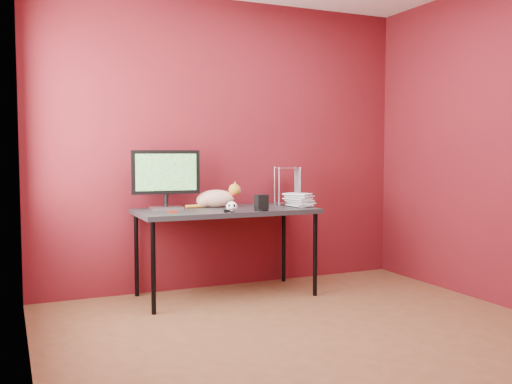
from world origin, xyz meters
name	(u,v)px	position (x,y,z in m)	size (l,w,h in m)	color
room	(325,118)	(0.00, 0.00, 1.45)	(3.52, 3.52, 2.61)	brown
desk	(226,215)	(-0.15, 1.37, 0.70)	(1.50, 0.70, 0.75)	black
monitor	(166,176)	(-0.62, 1.54, 1.03)	(0.57, 0.20, 0.50)	silver
cat	(216,198)	(-0.18, 1.53, 0.83)	(0.48, 0.27, 0.23)	#C45D29
skull_mug	(232,207)	(-0.21, 1.08, 0.79)	(0.09, 0.10, 0.09)	white
speaker	(261,203)	(0.06, 1.09, 0.81)	(0.12, 0.12, 0.13)	black
book_stack	(293,132)	(0.44, 1.28, 1.41)	(0.26, 0.27, 1.31)	beige
wire_rack	(287,186)	(0.52, 1.54, 0.92)	(0.23, 0.20, 0.34)	silver
pocket_knife	(173,212)	(-0.64, 1.25, 0.76)	(0.08, 0.02, 0.02)	#AD230D
black_gadget	(227,211)	(-0.25, 1.08, 0.76)	(0.05, 0.03, 0.02)	black
washer	(229,212)	(-0.23, 1.08, 0.75)	(0.04, 0.04, 0.00)	silver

